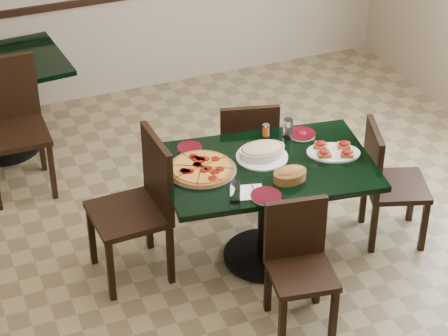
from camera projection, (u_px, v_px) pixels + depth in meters
name	position (u px, v px, depth m)	size (l,w,h in m)	color
floor	(241.00, 272.00, 5.79)	(5.50, 5.50, 0.00)	olive
main_table	(267.00, 188.00, 5.61)	(1.42, 1.02, 0.75)	black
chair_far	(247.00, 148.00, 6.17)	(0.49, 0.49, 0.87)	black
chair_near	(299.00, 259.00, 5.20)	(0.43, 0.43, 0.81)	black
chair_right	(386.00, 178.00, 5.86)	(0.51, 0.51, 0.87)	black
chair_left	(141.00, 200.00, 5.52)	(0.48, 0.48, 0.99)	black
back_chair_near	(11.00, 118.00, 6.37)	(0.47, 0.47, 1.00)	black
pepperoni_pizza	(201.00, 169.00, 5.44)	(0.44, 0.44, 0.04)	silver
lasagna_casserole	(262.00, 151.00, 5.55)	(0.33, 0.33, 0.09)	silver
bread_basket	(290.00, 174.00, 5.34)	(0.23, 0.17, 0.09)	brown
bruschetta_platter	(334.00, 151.00, 5.60)	(0.41, 0.36, 0.05)	silver
side_plate_near	(266.00, 196.00, 5.20)	(0.19, 0.19, 0.02)	silver
side_plate_far_r	(302.00, 134.00, 5.81)	(0.18, 0.18, 0.03)	silver
side_plate_far_l	(190.00, 148.00, 5.66)	(0.16, 0.16, 0.02)	silver
napkin_setting	(251.00, 192.00, 5.25)	(0.19, 0.19, 0.01)	white
water_glass_a	(288.00, 129.00, 5.75)	(0.06, 0.06, 0.13)	white
water_glass_b	(235.00, 192.00, 5.13)	(0.06, 0.06, 0.14)	white
pepper_shaker	(266.00, 130.00, 5.79)	(0.05, 0.05, 0.08)	#D24C16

